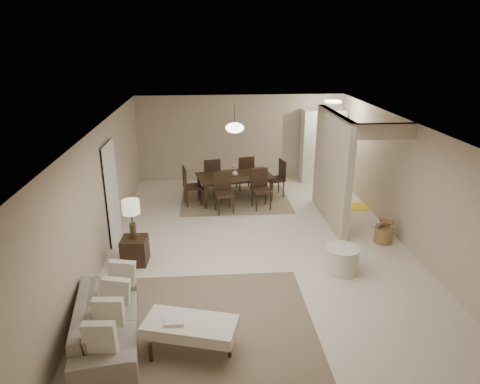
{
  "coord_description": "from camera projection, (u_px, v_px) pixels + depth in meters",
  "views": [
    {
      "loc": [
        -0.99,
        -7.79,
        4.03
      ],
      "look_at": [
        -0.34,
        0.41,
        1.05
      ],
      "focal_mm": 32.0,
      "sensor_mm": 36.0,
      "label": 1
    }
  ],
  "objects": [
    {
      "name": "floor",
      "position": [
        258.0,
        246.0,
        8.75
      ],
      "size": [
        9.0,
        9.0,
        0.0
      ],
      "primitive_type": "plane",
      "color": "beige",
      "rests_on": "ground"
    },
    {
      "name": "ceiling",
      "position": [
        260.0,
        125.0,
        7.9
      ],
      "size": [
        9.0,
        9.0,
        0.0
      ],
      "primitive_type": "plane",
      "rotation": [
        3.14,
        0.0,
        0.0
      ],
      "color": "white",
      "rests_on": "back_wall"
    },
    {
      "name": "back_wall",
      "position": [
        241.0,
        138.0,
        12.54
      ],
      "size": [
        6.0,
        0.0,
        6.0
      ],
      "primitive_type": "plane",
      "rotation": [
        1.57,
        0.0,
        0.0
      ],
      "color": "tan",
      "rests_on": "floor"
    },
    {
      "name": "left_wall",
      "position": [
        102.0,
        193.0,
        8.1
      ],
      "size": [
        0.0,
        9.0,
        9.0
      ],
      "primitive_type": "plane",
      "rotation": [
        1.57,
        0.0,
        1.57
      ],
      "color": "tan",
      "rests_on": "floor"
    },
    {
      "name": "right_wall",
      "position": [
        408.0,
        185.0,
        8.55
      ],
      "size": [
        0.0,
        9.0,
        9.0
      ],
      "primitive_type": "plane",
      "rotation": [
        1.57,
        0.0,
        -1.57
      ],
      "color": "tan",
      "rests_on": "floor"
    },
    {
      "name": "partition",
      "position": [
        332.0,
        168.0,
        9.63
      ],
      "size": [
        0.15,
        2.5,
        2.5
      ],
      "primitive_type": "cube",
      "color": "tan",
      "rests_on": "floor"
    },
    {
      "name": "doorway",
      "position": [
        112.0,
        194.0,
        8.75
      ],
      "size": [
        0.04,
        0.9,
        2.04
      ],
      "primitive_type": "cube",
      "color": "black",
      "rests_on": "floor"
    },
    {
      "name": "pantry_cabinet",
      "position": [
        322.0,
        146.0,
        12.46
      ],
      "size": [
        1.2,
        0.55,
        2.1
      ],
      "primitive_type": "cube",
      "color": "silver",
      "rests_on": "floor"
    },
    {
      "name": "flush_light",
      "position": [
        333.0,
        102.0,
        11.08
      ],
      "size": [
        0.44,
        0.44,
        0.05
      ],
      "primitive_type": "cylinder",
      "color": "white",
      "rests_on": "ceiling"
    },
    {
      "name": "living_rug",
      "position": [
        206.0,
        333.0,
        6.17
      ],
      "size": [
        3.2,
        3.2,
        0.01
      ],
      "primitive_type": "cube",
      "color": "brown",
      "rests_on": "floor"
    },
    {
      "name": "sofa",
      "position": [
        107.0,
        321.0,
        5.97
      ],
      "size": [
        2.18,
        1.11,
        0.61
      ],
      "primitive_type": "imported",
      "rotation": [
        0.0,
        0.0,
        1.72
      ],
      "color": "gray",
      "rests_on": "floor"
    },
    {
      "name": "ottoman_bench",
      "position": [
        190.0,
        327.0,
        5.76
      ],
      "size": [
        1.35,
        0.89,
        0.45
      ],
      "rotation": [
        0.0,
        0.0,
        -0.28
      ],
      "color": "beige",
      "rests_on": "living_rug"
    },
    {
      "name": "side_table",
      "position": [
        135.0,
        251.0,
        8.04
      ],
      "size": [
        0.49,
        0.49,
        0.51
      ],
      "primitive_type": "cube",
      "rotation": [
        0.0,
        0.0,
        -0.06
      ],
      "color": "black",
      "rests_on": "floor"
    },
    {
      "name": "table_lamp",
      "position": [
        131.0,
        210.0,
        7.76
      ],
      "size": [
        0.32,
        0.32,
        0.76
      ],
      "color": "#49371F",
      "rests_on": "side_table"
    },
    {
      "name": "round_pouf",
      "position": [
        342.0,
        260.0,
        7.75
      ],
      "size": [
        0.61,
        0.61,
        0.48
      ],
      "primitive_type": "cylinder",
      "color": "beige",
      "rests_on": "floor"
    },
    {
      "name": "wicker_basket",
      "position": [
        383.0,
        235.0,
        8.89
      ],
      "size": [
        0.47,
        0.47,
        0.32
      ],
      "primitive_type": "cylinder",
      "rotation": [
        0.0,
        0.0,
        0.28
      ],
      "color": "olive",
      "rests_on": "floor"
    },
    {
      "name": "dining_rug",
      "position": [
        235.0,
        200.0,
        11.25
      ],
      "size": [
        2.8,
        2.1,
        0.01
      ],
      "primitive_type": "cube",
      "color": "#776849",
      "rests_on": "floor"
    },
    {
      "name": "dining_table",
      "position": [
        235.0,
        188.0,
        11.14
      ],
      "size": [
        2.09,
        1.43,
        0.67
      ],
      "primitive_type": "imported",
      "rotation": [
        0.0,
        0.0,
        0.2
      ],
      "color": "black",
      "rests_on": "dining_rug"
    },
    {
      "name": "dining_chairs",
      "position": [
        235.0,
        182.0,
        11.08
      ],
      "size": [
        2.69,
        2.16,
        0.99
      ],
      "color": "black",
      "rests_on": "dining_rug"
    },
    {
      "name": "vase",
      "position": [
        235.0,
        173.0,
        11.0
      ],
      "size": [
        0.17,
        0.17,
        0.15
      ],
      "primitive_type": "imported",
      "rotation": [
        0.0,
        0.0,
        0.15
      ],
      "color": "white",
      "rests_on": "dining_table"
    },
    {
      "name": "yellow_mat",
      "position": [
        355.0,
        207.0,
        10.79
      ],
      "size": [
        0.86,
        0.53,
        0.01
      ],
      "primitive_type": "cube",
      "rotation": [
        0.0,
        0.0,
        0.01
      ],
      "color": "yellow",
      "rests_on": "floor"
    },
    {
      "name": "pendant_light",
      "position": [
        235.0,
        128.0,
        10.6
      ],
      "size": [
        0.46,
        0.46,
        0.71
      ],
      "color": "#49371F",
      "rests_on": "ceiling"
    }
  ]
}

